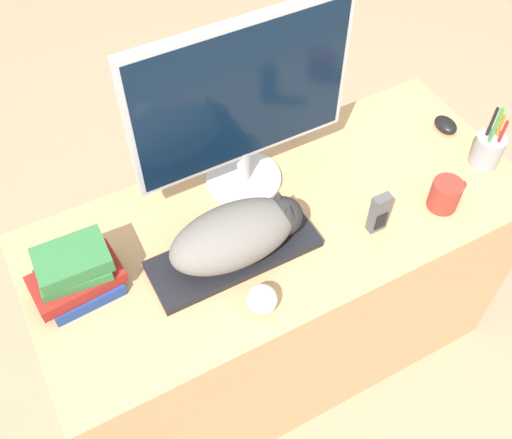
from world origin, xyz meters
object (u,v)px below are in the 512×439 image
at_px(keyboard, 234,254).
at_px(pen_cup, 488,149).
at_px(computer_mouse, 446,125).
at_px(cat, 240,233).
at_px(baseball, 262,299).
at_px(book_stack, 76,274).
at_px(coffee_mug, 446,194).
at_px(phone, 379,213).
at_px(monitor, 242,102).

xyz_separation_m(keyboard, pen_cup, (0.79, -0.05, 0.04)).
bearing_deg(keyboard, computer_mouse, 8.58).
bearing_deg(computer_mouse, pen_cup, -87.32).
distance_m(cat, computer_mouse, 0.78).
height_order(baseball, book_stack, book_stack).
bearing_deg(baseball, coffee_mug, 4.69).
distance_m(keyboard, phone, 0.39).
bearing_deg(keyboard, cat, 0.00).
height_order(monitor, coffee_mug, monitor).
bearing_deg(computer_mouse, phone, -152.34).
height_order(keyboard, pen_cup, pen_cup).
height_order(cat, monitor, monitor).
height_order(coffee_mug, baseball, coffee_mug).
bearing_deg(cat, monitor, 60.39).
bearing_deg(pen_cup, book_stack, 173.11).
bearing_deg(computer_mouse, keyboard, -171.42).
bearing_deg(phone, monitor, 126.76).
bearing_deg(pen_cup, coffee_mug, -160.99).
height_order(coffee_mug, book_stack, book_stack).
bearing_deg(baseball, book_stack, 144.59).
bearing_deg(pen_cup, computer_mouse, 92.68).
distance_m(coffee_mug, book_stack, 0.98).
distance_m(keyboard, pen_cup, 0.79).
height_order(monitor, baseball, monitor).
bearing_deg(book_stack, pen_cup, -6.89).
distance_m(monitor, phone, 0.45).
bearing_deg(monitor, phone, -53.24).
xyz_separation_m(keyboard, phone, (0.38, -0.10, 0.05)).
distance_m(keyboard, cat, 0.08).
distance_m(computer_mouse, book_stack, 1.16).
bearing_deg(baseball, phone, 10.29).
bearing_deg(computer_mouse, coffee_mug, -130.45).
height_order(cat, book_stack, cat).
bearing_deg(cat, phone, -15.01).
relative_size(keyboard, computer_mouse, 5.45).
height_order(computer_mouse, coffee_mug, coffee_mug).
relative_size(coffee_mug, pen_cup, 0.51).
bearing_deg(monitor, cat, -119.61).
bearing_deg(coffee_mug, cat, 168.31).
distance_m(keyboard, computer_mouse, 0.79).
distance_m(coffee_mug, phone, 0.21).
relative_size(coffee_mug, book_stack, 0.51).
distance_m(keyboard, monitor, 0.38).
xyz_separation_m(pen_cup, book_stack, (-1.17, 0.14, 0.01)).
distance_m(keyboard, baseball, 0.17).
bearing_deg(pen_cup, monitor, 158.02).
distance_m(computer_mouse, phone, 0.46).
height_order(keyboard, coffee_mug, coffee_mug).
distance_m(keyboard, coffee_mug, 0.60).
distance_m(monitor, baseball, 0.48).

